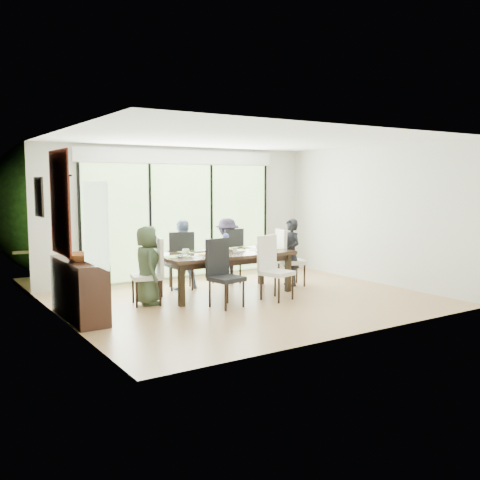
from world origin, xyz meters
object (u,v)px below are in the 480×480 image
cup_a (186,252)px  person_far_right (227,251)px  person_right_end (291,252)px  sideboard (79,289)px  chair_far_left (181,260)px  person_left_end (147,265)px  laptop (185,256)px  table_top (225,254)px  chair_left_end (146,271)px  chair_far_right (227,256)px  vase (226,249)px  bowl (80,257)px  cup_b (235,250)px  cup_c (259,246)px  chair_right_end (292,257)px  chair_near_right (277,268)px  chair_near_left (227,273)px  person_far_left (181,255)px

cup_a → person_far_right: bearing=28.5°
person_right_end → sideboard: size_ratio=0.84×
chair_far_left → person_left_end: (-1.03, -0.85, 0.09)m
person_right_end → laptop: bearing=-84.6°
table_top → chair_left_end: bearing=180.0°
chair_far_right → vase: (-0.50, -0.80, 0.26)m
vase → bowl: bearing=-170.5°
person_left_end → cup_a: bearing=-67.5°
laptop → cup_b: size_ratio=3.30×
cup_c → cup_a: bearing=178.1°
cup_a → cup_c: (1.50, -0.05, 0.00)m
chair_far_left → vase: chair_far_left is taller
table_top → bowl: bearing=-171.4°
chair_right_end → chair_near_right: (-1.00, -0.87, 0.00)m
chair_far_right → cup_b: (-0.40, -0.95, 0.25)m
cup_b → bowl: (-2.83, -0.31, 0.13)m
cup_b → bowl: bowl is taller
sideboard → person_right_end: bearing=4.2°
chair_right_end → bowl: bearing=111.4°
chair_far_left → cup_b: 1.15m
vase → sideboard: (-2.73, -0.36, -0.38)m
chair_right_end → chair_near_left: 2.18m
person_right_end → cup_a: (-2.18, 0.15, 0.15)m
chair_far_left → cup_a: (-0.25, -0.70, 0.25)m
person_far_left → laptop: person_far_left is taller
person_far_right → table_top: bearing=59.8°
vase → chair_right_end: bearing=-2.0°
vase → sideboard: bearing=-172.6°
chair_far_right → laptop: chair_far_right is taller
person_right_end → cup_b: 1.34m
chair_left_end → person_right_end: person_right_end is taller
person_right_end → person_far_right: 1.25m
chair_near_left → bowl: size_ratio=2.40×
person_left_end → person_far_right: bearing=-56.1°
chair_left_end → cup_c: 2.32m
person_right_end → person_far_left: size_ratio=1.00×
laptop → person_far_right: bearing=-12.2°
chair_left_end → vase: bearing=104.8°
person_far_left → vase: 0.94m
person_right_end → cup_c: person_right_end is taller
chair_left_end → person_left_end: person_left_end is taller
chair_far_left → vase: size_ratio=9.17×
person_right_end → cup_a: 2.19m
person_right_end → laptop: person_right_end is taller
bowl → chair_right_end: bearing=5.5°
chair_right_end → chair_left_end: bearing=105.8°
chair_near_right → sideboard: 3.23m
person_far_right → cup_b: size_ratio=12.90×
person_right_end → person_far_right: (-0.93, 0.83, 0.00)m
table_top → vase: (0.05, 0.05, 0.09)m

